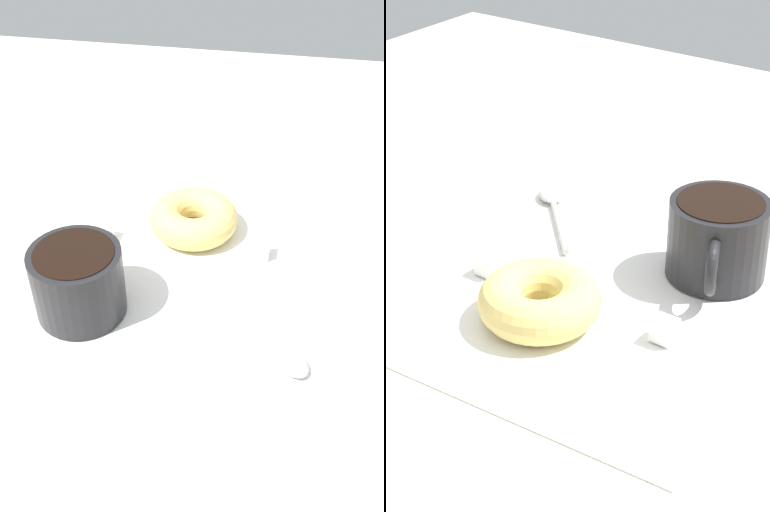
% 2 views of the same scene
% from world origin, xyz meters
% --- Properties ---
extents(ground_plane, '(1.20, 1.20, 0.02)m').
position_xyz_m(ground_plane, '(0.00, 0.00, -0.01)').
color(ground_plane, beige).
extents(napkin, '(0.36, 0.36, 0.00)m').
position_xyz_m(napkin, '(-0.02, 0.02, 0.00)').
color(napkin, white).
rests_on(napkin, ground_plane).
extents(coffee_cup, '(0.11, 0.08, 0.07)m').
position_xyz_m(coffee_cup, '(-0.09, 0.11, 0.04)').
color(coffee_cup, black).
rests_on(coffee_cup, napkin).
extents(donut, '(0.09, 0.09, 0.03)m').
position_xyz_m(donut, '(0.05, 0.03, 0.02)').
color(donut, '#E5C66B').
rests_on(donut, napkin).
extents(spoon, '(0.10, 0.10, 0.01)m').
position_xyz_m(spoon, '(-0.11, -0.07, 0.01)').
color(spoon, '#B7B2A8').
rests_on(spoon, napkin).
extents(sugar_cube, '(0.02, 0.02, 0.02)m').
position_xyz_m(sugar_cube, '(0.02, 0.12, 0.01)').
color(sugar_cube, white).
rests_on(sugar_cube, napkin).
extents(sugar_cube_extra, '(0.02, 0.02, 0.02)m').
position_xyz_m(sugar_cube_extra, '(0.02, -0.04, 0.01)').
color(sugar_cube_extra, white).
rests_on(sugar_cube_extra, napkin).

